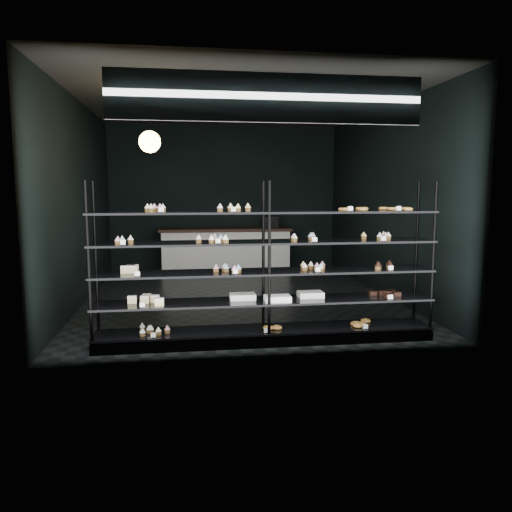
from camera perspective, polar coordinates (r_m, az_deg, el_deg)
name	(u,v)px	position (r m, az deg, el deg)	size (l,w,h in m)	color
room	(239,202)	(8.21, -2.00, 6.16)	(5.01, 6.01, 3.20)	black
display_shelf	(264,290)	(5.90, 0.91, -3.93)	(4.00, 0.50, 1.91)	black
signage	(268,98)	(5.39, 1.42, 17.64)	(3.30, 0.05, 0.50)	#0E1D47
pendant_lamp	(150,142)	(7.07, -12.05, 12.66)	(0.29, 0.29, 0.88)	black
service_counter	(226,250)	(10.78, -3.42, 0.66)	(2.81, 0.65, 1.23)	silver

